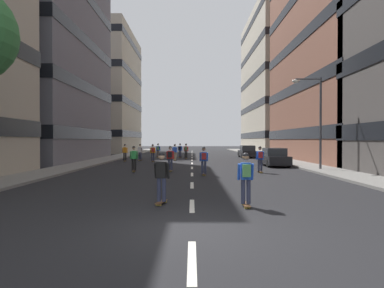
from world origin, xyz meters
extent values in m
plane|color=black|center=(0.00, 27.59, 0.00)|extent=(165.56, 165.56, 0.00)
cube|color=gray|center=(-9.45, 31.04, 0.07)|extent=(2.68, 75.88, 0.14)
cube|color=gray|center=(9.45, 31.04, 0.07)|extent=(2.68, 75.88, 0.14)
cube|color=silver|center=(0.00, -2.00, 0.00)|extent=(0.16, 2.20, 0.01)
cube|color=silver|center=(0.00, 3.00, 0.00)|extent=(0.16, 2.20, 0.01)
cube|color=silver|center=(0.00, 8.00, 0.00)|extent=(0.16, 2.20, 0.01)
cube|color=silver|center=(0.00, 13.00, 0.00)|extent=(0.16, 2.20, 0.01)
cube|color=silver|center=(0.00, 18.00, 0.00)|extent=(0.16, 2.20, 0.01)
cube|color=silver|center=(0.00, 23.00, 0.00)|extent=(0.16, 2.20, 0.01)
cube|color=silver|center=(0.00, 28.00, 0.00)|extent=(0.16, 2.20, 0.01)
cube|color=silver|center=(0.00, 33.00, 0.00)|extent=(0.16, 2.20, 0.01)
cube|color=silver|center=(0.00, 38.00, 0.00)|extent=(0.16, 2.20, 0.01)
cube|color=silver|center=(0.00, 43.00, 0.00)|extent=(0.16, 2.20, 0.01)
cube|color=silver|center=(0.00, 48.00, 0.00)|extent=(0.16, 2.20, 0.01)
cube|color=silver|center=(0.00, 53.00, 0.00)|extent=(0.16, 2.20, 0.01)
cube|color=silver|center=(0.00, 58.00, 0.00)|extent=(0.16, 2.20, 0.01)
cube|color=slate|center=(-18.21, 26.81, 11.82)|extent=(14.83, 18.39, 23.64)
cube|color=black|center=(-18.21, 26.81, 2.84)|extent=(14.95, 18.51, 1.10)
cube|color=black|center=(-18.21, 26.81, 7.57)|extent=(14.95, 18.51, 1.10)
cube|color=black|center=(-18.21, 26.81, 12.30)|extent=(14.95, 18.51, 1.10)
cube|color=#B2A893|center=(-18.21, 52.71, 10.85)|extent=(14.83, 19.33, 21.70)
cube|color=black|center=(-18.21, 52.71, 3.26)|extent=(14.95, 19.45, 1.10)
cube|color=black|center=(-18.21, 52.71, 8.68)|extent=(14.95, 19.45, 1.10)
cube|color=black|center=(-18.21, 52.71, 14.11)|extent=(14.95, 19.45, 1.10)
cube|color=black|center=(-18.21, 52.71, 19.53)|extent=(14.95, 19.45, 1.10)
cube|color=black|center=(18.21, 26.81, 2.84)|extent=(14.95, 22.27, 1.10)
cube|color=black|center=(18.21, 26.81, 7.58)|extent=(14.95, 22.27, 1.10)
cube|color=black|center=(18.21, 26.81, 12.32)|extent=(14.95, 22.27, 1.10)
cube|color=#BCB29E|center=(18.21, 52.71, 12.71)|extent=(14.83, 23.92, 25.41)
cube|color=black|center=(18.21, 52.71, 3.05)|extent=(14.95, 24.04, 1.10)
cube|color=black|center=(18.21, 52.71, 8.13)|extent=(14.95, 24.04, 1.10)
cube|color=black|center=(18.21, 52.71, 13.22)|extent=(14.95, 24.04, 1.10)
cube|color=black|center=(18.21, 52.71, 18.30)|extent=(14.95, 24.04, 1.10)
cube|color=black|center=(18.21, 52.71, 23.38)|extent=(14.95, 24.04, 1.10)
cube|color=black|center=(6.91, 33.31, 0.53)|extent=(1.80, 4.40, 0.70)
cube|color=#2D3338|center=(6.91, 33.16, 1.20)|extent=(1.60, 2.10, 0.64)
cylinder|color=black|center=(6.11, 34.76, 0.32)|extent=(0.22, 0.64, 0.64)
cylinder|color=black|center=(7.71, 34.76, 0.32)|extent=(0.22, 0.64, 0.64)
cylinder|color=black|center=(6.11, 31.86, 0.32)|extent=(0.22, 0.64, 0.64)
cylinder|color=black|center=(7.71, 31.86, 0.32)|extent=(0.22, 0.64, 0.64)
cube|color=black|center=(6.91, 19.85, 0.53)|extent=(1.80, 4.40, 0.70)
cube|color=#2D3338|center=(6.91, 19.70, 1.20)|extent=(1.60, 2.10, 0.64)
cylinder|color=black|center=(6.11, 21.30, 0.32)|extent=(0.22, 0.64, 0.64)
cylinder|color=black|center=(7.71, 21.30, 0.32)|extent=(0.22, 0.64, 0.64)
cylinder|color=black|center=(6.11, 18.40, 0.32)|extent=(0.22, 0.64, 0.64)
cylinder|color=black|center=(7.71, 18.40, 0.32)|extent=(0.22, 0.64, 0.64)
cylinder|color=#3F3F44|center=(9.18, 15.62, 3.39)|extent=(0.16, 0.16, 6.50)
cylinder|color=#3F3F44|center=(8.28, 15.62, 6.54)|extent=(1.80, 0.10, 0.10)
ellipsoid|color=silver|center=(7.38, 15.62, 6.39)|extent=(0.50, 0.30, 0.24)
cube|color=brown|center=(-0.71, 30.97, 0.08)|extent=(0.25, 0.91, 0.02)
cylinder|color=#D8BF4C|center=(-0.69, 31.29, 0.04)|extent=(0.18, 0.08, 0.07)
cylinder|color=#D8BF4C|center=(-0.72, 30.66, 0.04)|extent=(0.18, 0.08, 0.07)
cylinder|color=black|center=(-0.80, 30.98, 0.49)|extent=(0.15, 0.15, 0.80)
cylinder|color=black|center=(-0.62, 30.97, 0.49)|extent=(0.15, 0.15, 0.80)
cube|color=red|center=(-0.71, 30.97, 1.17)|extent=(0.33, 0.22, 0.55)
cylinder|color=red|center=(-0.92, 31.04, 1.14)|extent=(0.10, 0.23, 0.55)
cylinder|color=red|center=(-0.48, 31.01, 1.14)|extent=(0.10, 0.23, 0.55)
sphere|color=tan|center=(-0.70, 30.99, 1.62)|extent=(0.22, 0.22, 0.22)
sphere|color=black|center=(-0.70, 30.99, 1.67)|extent=(0.21, 0.21, 0.21)
cube|color=#4C8C4C|center=(-0.71, 30.80, 1.20)|extent=(0.27, 0.17, 0.40)
cube|color=brown|center=(-1.83, 27.22, 0.08)|extent=(0.24, 0.91, 0.02)
cylinder|color=#D8BF4C|center=(-1.85, 27.54, 0.04)|extent=(0.18, 0.08, 0.07)
cylinder|color=#D8BF4C|center=(-1.82, 26.90, 0.04)|extent=(0.18, 0.08, 0.07)
cylinder|color=tan|center=(-1.92, 27.22, 0.49)|extent=(0.15, 0.15, 0.80)
cylinder|color=tan|center=(-1.74, 27.22, 0.49)|extent=(0.15, 0.15, 0.80)
cube|color=blue|center=(-1.83, 27.22, 1.17)|extent=(0.33, 0.22, 0.55)
cylinder|color=blue|center=(-2.05, 27.26, 1.14)|extent=(0.10, 0.23, 0.55)
cylinder|color=blue|center=(-1.61, 27.28, 1.14)|extent=(0.10, 0.23, 0.55)
sphere|color=#997051|center=(-1.83, 27.24, 1.62)|extent=(0.22, 0.22, 0.22)
sphere|color=black|center=(-1.83, 27.24, 1.67)|extent=(0.21, 0.21, 0.21)
cube|color=brown|center=(-6.91, 26.04, 0.08)|extent=(0.34, 0.92, 0.02)
cylinder|color=#D8BF4C|center=(-6.97, 26.36, 0.04)|extent=(0.19, 0.10, 0.07)
cylinder|color=#D8BF4C|center=(-6.86, 25.73, 0.04)|extent=(0.19, 0.10, 0.07)
cylinder|color=black|center=(-7.00, 26.03, 0.49)|extent=(0.16, 0.16, 0.80)
cylinder|color=black|center=(-6.83, 26.06, 0.49)|extent=(0.16, 0.16, 0.80)
cube|color=orange|center=(-6.91, 26.04, 1.17)|extent=(0.35, 0.25, 0.55)
cylinder|color=orange|center=(-7.14, 26.06, 1.14)|extent=(0.13, 0.24, 0.55)
cylinder|color=orange|center=(-6.71, 26.13, 1.14)|extent=(0.13, 0.24, 0.55)
sphere|color=tan|center=(-6.92, 26.06, 1.62)|extent=(0.22, 0.22, 0.22)
sphere|color=black|center=(-6.92, 26.06, 1.67)|extent=(0.21, 0.21, 0.21)
cube|color=brown|center=(0.73, 12.49, 0.08)|extent=(0.20, 0.90, 0.02)
cylinder|color=#D8BF4C|center=(0.73, 12.81, 0.04)|extent=(0.18, 0.07, 0.07)
cylinder|color=#D8BF4C|center=(0.73, 12.17, 0.04)|extent=(0.18, 0.07, 0.07)
cylinder|color=#2D334C|center=(0.64, 12.49, 0.49)|extent=(0.14, 0.14, 0.80)
cylinder|color=#2D334C|center=(0.82, 12.49, 0.49)|extent=(0.14, 0.14, 0.80)
cube|color=blue|center=(0.73, 12.49, 1.17)|extent=(0.32, 0.20, 0.55)
cylinder|color=blue|center=(0.51, 12.53, 1.14)|extent=(0.09, 0.23, 0.55)
cylinder|color=blue|center=(0.95, 12.54, 1.14)|extent=(0.09, 0.23, 0.55)
sphere|color=#997051|center=(0.73, 12.51, 1.62)|extent=(0.22, 0.22, 0.22)
sphere|color=black|center=(0.73, 12.51, 1.67)|extent=(0.21, 0.21, 0.21)
cube|color=#A52626|center=(0.73, 12.31, 1.20)|extent=(0.26, 0.16, 0.40)
cube|color=brown|center=(1.77, 2.84, 0.08)|extent=(0.21, 0.90, 0.02)
cylinder|color=#D8BF4C|center=(1.77, 3.16, 0.04)|extent=(0.18, 0.07, 0.07)
cylinder|color=#D8BF4C|center=(1.76, 2.52, 0.04)|extent=(0.18, 0.07, 0.07)
cylinder|color=#2D334C|center=(1.68, 2.84, 0.49)|extent=(0.14, 0.14, 0.80)
cylinder|color=#2D334C|center=(1.86, 2.84, 0.49)|extent=(0.14, 0.14, 0.80)
cube|color=blue|center=(1.77, 2.84, 1.17)|extent=(0.32, 0.20, 0.55)
cylinder|color=blue|center=(1.55, 2.89, 1.14)|extent=(0.09, 0.23, 0.55)
cylinder|color=blue|center=(1.99, 2.89, 1.14)|extent=(0.09, 0.23, 0.55)
sphere|color=#997051|center=(1.77, 2.86, 1.62)|extent=(0.22, 0.22, 0.22)
sphere|color=black|center=(1.77, 2.86, 1.67)|extent=(0.21, 0.21, 0.21)
cube|color=#4C8C4C|center=(1.76, 2.66, 1.20)|extent=(0.26, 0.16, 0.40)
cube|color=brown|center=(-1.48, 32.85, 0.08)|extent=(0.38, 0.92, 0.02)
cylinder|color=#D8BF4C|center=(-1.42, 33.17, 0.04)|extent=(0.19, 0.11, 0.07)
cylinder|color=#D8BF4C|center=(-1.55, 32.54, 0.04)|extent=(0.19, 0.11, 0.07)
cylinder|color=#2D334C|center=(-1.57, 32.87, 0.49)|extent=(0.17, 0.17, 0.80)
cylinder|color=#2D334C|center=(-1.40, 32.84, 0.49)|extent=(0.17, 0.17, 0.80)
cube|color=blue|center=(-1.48, 32.85, 1.17)|extent=(0.35, 0.26, 0.55)
cylinder|color=blue|center=(-1.69, 32.95, 1.14)|extent=(0.14, 0.24, 0.55)
cylinder|color=blue|center=(-1.26, 32.86, 1.14)|extent=(0.14, 0.24, 0.55)
sphere|color=tan|center=(-1.48, 32.87, 1.62)|extent=(0.22, 0.22, 0.22)
sphere|color=black|center=(-1.48, 32.87, 1.67)|extent=(0.21, 0.21, 0.21)
cube|color=black|center=(-1.52, 32.68, 1.20)|extent=(0.29, 0.21, 0.40)
cube|color=brown|center=(4.55, 14.09, 0.08)|extent=(0.22, 0.90, 0.02)
cylinder|color=#D8BF4C|center=(4.54, 14.41, 0.04)|extent=(0.18, 0.07, 0.07)
cylinder|color=#D8BF4C|center=(4.56, 13.77, 0.04)|extent=(0.18, 0.07, 0.07)
cylinder|color=#2D334C|center=(4.46, 14.08, 0.49)|extent=(0.14, 0.14, 0.80)
cylinder|color=#2D334C|center=(4.64, 14.09, 0.49)|extent=(0.14, 0.14, 0.80)
cube|color=blue|center=(4.55, 14.09, 1.17)|extent=(0.32, 0.21, 0.55)
cylinder|color=blue|center=(4.33, 14.13, 1.14)|extent=(0.09, 0.23, 0.55)
cylinder|color=blue|center=(4.77, 14.14, 1.14)|extent=(0.09, 0.23, 0.55)
sphere|color=#997051|center=(4.55, 14.11, 1.62)|extent=(0.22, 0.22, 0.22)
sphere|color=black|center=(4.55, 14.11, 1.67)|extent=(0.21, 0.21, 0.21)
cube|color=#A52626|center=(4.55, 13.91, 1.20)|extent=(0.26, 0.17, 0.40)
cube|color=brown|center=(-3.97, 25.40, 0.08)|extent=(0.39, 0.92, 0.02)
cylinder|color=#D8BF4C|center=(-4.04, 25.71, 0.04)|extent=(0.19, 0.11, 0.07)
cylinder|color=#D8BF4C|center=(-3.90, 25.09, 0.04)|extent=(0.19, 0.11, 0.07)
cylinder|color=#2D334C|center=(-4.06, 25.38, 0.49)|extent=(0.17, 0.17, 0.80)
cylinder|color=#2D334C|center=(-3.88, 25.42, 0.49)|extent=(0.17, 0.17, 0.80)
cube|color=orange|center=(-3.97, 25.40, 1.17)|extent=(0.35, 0.26, 0.55)
cylinder|color=orange|center=(-4.20, 25.40, 1.14)|extent=(0.14, 0.24, 0.55)
cylinder|color=orange|center=(-3.77, 25.50, 1.14)|extent=(0.14, 0.24, 0.55)
sphere|color=#997051|center=(-3.97, 25.42, 1.62)|extent=(0.22, 0.22, 0.22)
sphere|color=black|center=(-3.97, 25.42, 1.67)|extent=(0.21, 0.21, 0.21)
cube|color=#A52626|center=(-3.93, 25.23, 1.20)|extent=(0.29, 0.21, 0.40)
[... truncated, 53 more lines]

